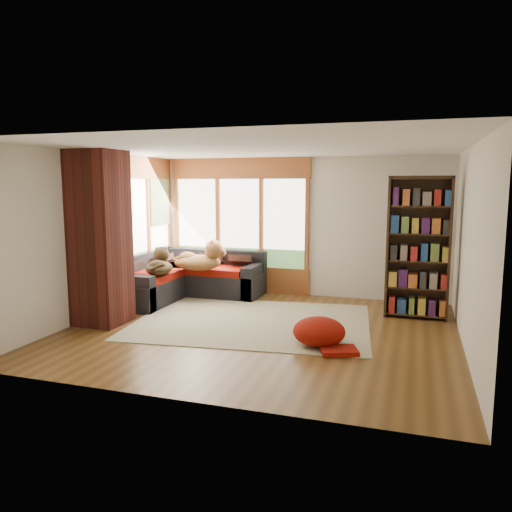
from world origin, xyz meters
The scene contains 17 objects.
floor centered at (0.00, 0.00, 0.00)m, with size 5.50×5.50×0.00m, color #533617.
ceiling centered at (0.00, 0.00, 2.60)m, with size 5.50×5.50×0.00m, color white.
wall_back centered at (0.00, 2.50, 1.30)m, with size 5.50×0.04×2.60m, color silver.
wall_front centered at (0.00, -2.50, 1.30)m, with size 5.50×0.04×2.60m, color silver.
wall_left centered at (-2.75, 0.00, 1.30)m, with size 0.04×5.00×2.60m, color silver.
wall_right centered at (2.75, 0.00, 1.30)m, with size 0.04×5.00×2.60m, color silver.
windows_back centered at (-1.20, 2.47, 1.35)m, with size 2.82×0.10×1.90m.
windows_left centered at (-2.72, 1.20, 1.35)m, with size 0.10×2.62×1.90m.
roller_blind centered at (-2.69, 2.03, 1.75)m, with size 0.03×0.72×0.90m, color #6A8152.
brick_chimney centered at (-2.40, -0.35, 1.30)m, with size 0.70×0.70×2.60m, color #471914.
sectional_sofa centered at (-1.95, 1.70, 0.30)m, with size 2.20×2.20×0.80m.
area_rug centered at (-0.25, 0.39, 0.01)m, with size 3.53×2.70×0.01m, color silver.
bookshelf centered at (2.14, 1.42, 1.12)m, with size 0.96×0.32×2.23m.
pouf centered at (0.94, -0.41, 0.20)m, with size 0.69×0.69×0.37m, color maroon.
dog_tan centered at (-1.57, 1.49, 0.78)m, with size 0.97×0.71×0.49m.
dog_brindle centered at (-2.11, 0.91, 0.74)m, with size 0.65×0.82×0.40m.
throw_pillows centered at (-1.86, 1.75, 0.76)m, with size 1.98×1.68×0.45m.
Camera 1 is at (2.09, -6.69, 2.11)m, focal length 35.00 mm.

